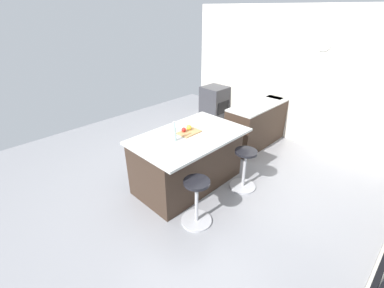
% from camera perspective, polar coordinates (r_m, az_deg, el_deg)
% --- Properties ---
extents(ground_plane, '(7.82, 7.82, 0.00)m').
position_cam_1_polar(ground_plane, '(4.46, 0.54, -10.09)').
color(ground_plane, gray).
extents(interior_partition_left, '(0.15, 5.19, 2.81)m').
position_cam_1_polar(interior_partition_left, '(6.20, 20.95, 13.61)').
color(interior_partition_left, silver).
rests_on(interior_partition_left, ground_plane).
extents(sink_cabinet, '(2.50, 0.60, 1.21)m').
position_cam_1_polar(sink_cabinet, '(6.27, 16.23, 5.42)').
color(sink_cabinet, '#38281E').
rests_on(sink_cabinet, ground_plane).
extents(oven_range, '(0.60, 0.61, 0.90)m').
position_cam_1_polar(oven_range, '(7.11, 4.94, 8.86)').
color(oven_range, '#38383D').
rests_on(oven_range, ground_plane).
extents(kitchen_island, '(1.82, 1.14, 0.95)m').
position_cam_1_polar(kitchen_island, '(4.36, -0.91, -3.38)').
color(kitchen_island, '#38281E').
rests_on(kitchen_island, ground_plane).
extents(stool_by_window, '(0.44, 0.44, 0.71)m').
position_cam_1_polar(stool_by_window, '(4.43, 11.33, -5.71)').
color(stool_by_window, '#B7B7BC').
rests_on(stool_by_window, ground_plane).
extents(stool_middle, '(0.44, 0.44, 0.71)m').
position_cam_1_polar(stool_middle, '(3.69, 1.00, -12.81)').
color(stool_middle, '#B7B7BC').
rests_on(stool_middle, ground_plane).
extents(cutting_board, '(0.36, 0.24, 0.02)m').
position_cam_1_polar(cutting_board, '(4.18, -0.61, 2.58)').
color(cutting_board, tan).
rests_on(cutting_board, kitchen_island).
extents(apple_red, '(0.08, 0.08, 0.08)m').
position_cam_1_polar(apple_red, '(4.16, -1.81, 3.14)').
color(apple_red, red).
rests_on(apple_red, cutting_board).
extents(apple_yellow, '(0.09, 0.09, 0.09)m').
position_cam_1_polar(apple_yellow, '(4.22, -0.67, 3.65)').
color(apple_yellow, gold).
rests_on(apple_yellow, cutting_board).
extents(water_bottle, '(0.06, 0.06, 0.31)m').
position_cam_1_polar(water_bottle, '(3.89, -3.88, 2.34)').
color(water_bottle, silver).
rests_on(water_bottle, kitchen_island).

